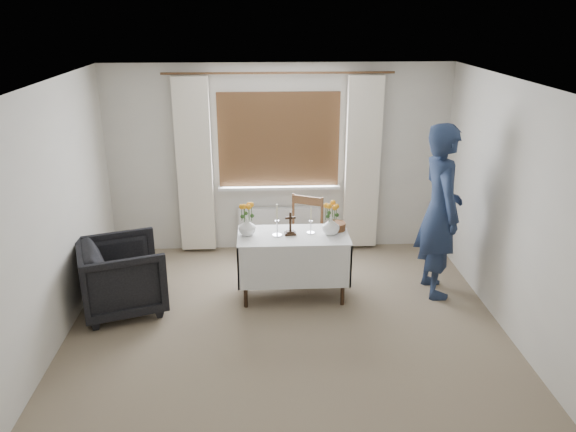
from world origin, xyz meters
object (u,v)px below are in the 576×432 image
object	(u,v)px
altar_table	(293,266)
person	(440,211)
wooden_chair	(302,237)
flower_vase_left	(247,226)
armchair	(123,276)
wooden_cross	(290,223)
flower_vase_right	(331,226)

from	to	relation	value
altar_table	person	distance (m)	1.76
wooden_chair	flower_vase_left	size ratio (longest dim) A/B	4.79
altar_table	armchair	xyz separation A→B (m)	(-1.87, -0.21, 0.02)
person	flower_vase_left	world-z (taller)	person
person	altar_table	bearing A→B (deg)	89.10
wooden_cross	wooden_chair	bearing A→B (deg)	70.28
armchair	person	distance (m)	3.58
person	flower_vase_right	xyz separation A→B (m)	(-1.23, -0.04, -0.13)
wooden_chair	flower_vase_left	bearing A→B (deg)	-114.16
wooden_cross	flower_vase_left	bearing A→B (deg)	174.51
altar_table	flower_vase_left	size ratio (longest dim) A/B	6.16
flower_vase_left	armchair	bearing A→B (deg)	-170.38
altar_table	armchair	size ratio (longest dim) A/B	1.42
armchair	wooden_cross	size ratio (longest dim) A/B	3.27
altar_table	flower_vase_right	distance (m)	0.64
person	wooden_cross	world-z (taller)	person
altar_table	flower_vase_right	size ratio (longest dim) A/B	6.15
flower_vase_right	altar_table	bearing A→B (deg)	179.47
armchair	flower_vase_left	xyz separation A→B (m)	(1.36, 0.23, 0.47)
wooden_chair	wooden_cross	xyz separation A→B (m)	(-0.18, -0.59, 0.41)
wooden_cross	flower_vase_left	world-z (taller)	wooden_cross
armchair	wooden_chair	bearing A→B (deg)	-87.29
altar_table	flower_vase_right	bearing A→B (deg)	-0.53
altar_table	flower_vase_right	xyz separation A→B (m)	(0.42, -0.00, 0.48)
wooden_chair	wooden_cross	distance (m)	0.74
altar_table	wooden_chair	distance (m)	0.62
flower_vase_left	flower_vase_right	bearing A→B (deg)	-1.79
armchair	person	bearing A→B (deg)	-105.01
armchair	altar_table	bearing A→B (deg)	-102.69
altar_table	flower_vase_left	bearing A→B (deg)	177.18
wooden_chair	flower_vase_right	bearing A→B (deg)	-40.44
altar_table	flower_vase_left	world-z (taller)	flower_vase_left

